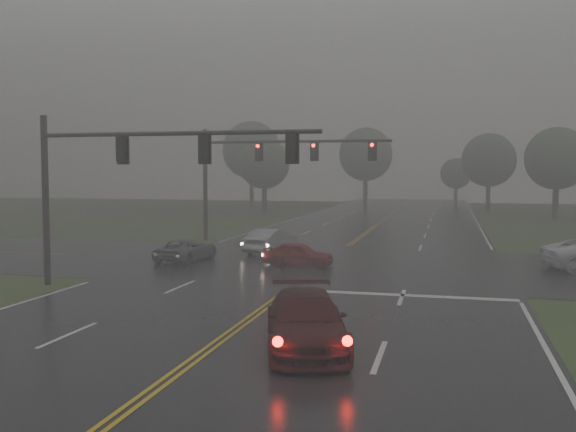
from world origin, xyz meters
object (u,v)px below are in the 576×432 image
(sedan_silver, at_px, (271,253))
(sedan_red, at_px, (298,266))
(car_grey, at_px, (187,261))
(sedan_maroon, at_px, (306,349))
(signal_gantry_near, at_px, (123,167))
(signal_gantry_far, at_px, (260,163))

(sedan_silver, bearing_deg, sedan_red, 130.88)
(sedan_silver, distance_m, car_grey, 5.41)
(car_grey, bearing_deg, sedan_red, -177.84)
(sedan_maroon, relative_size, sedan_red, 1.44)
(car_grey, distance_m, signal_gantry_near, 9.46)
(sedan_maroon, bearing_deg, signal_gantry_near, 126.42)
(sedan_silver, distance_m, signal_gantry_far, 8.41)
(sedan_red, relative_size, car_grey, 0.84)
(sedan_maroon, xyz_separation_m, car_grey, (-9.83, 15.00, 0.00))
(car_grey, distance_m, signal_gantry_far, 11.48)
(sedan_maroon, xyz_separation_m, sedan_red, (-3.61, 14.53, 0.00))
(signal_gantry_near, distance_m, signal_gantry_far, 18.14)
(signal_gantry_near, bearing_deg, sedan_red, 54.00)
(sedan_silver, xyz_separation_m, signal_gantry_near, (-2.80, -12.13, 4.95))
(sedan_silver, relative_size, car_grey, 1.04)
(sedan_silver, bearing_deg, signal_gantry_far, -57.21)
(sedan_maroon, distance_m, car_grey, 17.94)
(signal_gantry_near, relative_size, signal_gantry_far, 0.92)
(signal_gantry_near, bearing_deg, sedan_maroon, -37.46)
(sedan_maroon, xyz_separation_m, signal_gantry_far, (-8.76, 25.10, 5.35))
(sedan_maroon, bearing_deg, car_grey, 107.12)
(sedan_maroon, xyz_separation_m, signal_gantry_near, (-9.10, 6.97, 4.95))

